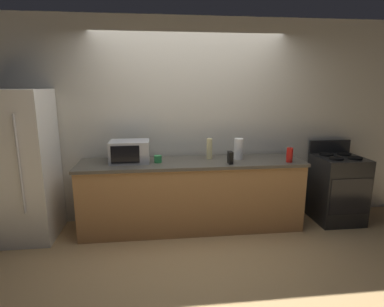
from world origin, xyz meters
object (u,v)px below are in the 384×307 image
object	(u,v)px
paper_towel_roll	(238,149)
cordless_phone	(230,158)
refrigerator	(21,166)
microwave	(130,151)
bottle_hand_soap	(209,149)
stove_range	(337,188)
bottle_hot_sauce	(290,155)
mug_green	(158,159)

from	to	relation	value
paper_towel_roll	cordless_phone	distance (m)	0.28
cordless_phone	paper_towel_roll	bearing A→B (deg)	52.60
refrigerator	microwave	bearing A→B (deg)	2.16
paper_towel_roll	microwave	bearing A→B (deg)	-179.91
refrigerator	bottle_hand_soap	xyz separation A→B (m)	(2.29, 0.11, 0.13)
stove_range	paper_towel_roll	distance (m)	1.50
bottle_hot_sauce	bottle_hand_soap	bearing A→B (deg)	162.91
stove_range	paper_towel_roll	world-z (taller)	paper_towel_roll
microwave	paper_towel_roll	size ratio (longest dim) A/B	1.78
bottle_hot_sauce	microwave	bearing A→B (deg)	173.24
paper_towel_roll	bottle_hand_soap	distance (m)	0.38
microwave	bottle_hot_sauce	world-z (taller)	microwave
refrigerator	microwave	xyz separation A→B (m)	(1.28, 0.05, 0.13)
cordless_phone	bottle_hot_sauce	bearing A→B (deg)	-2.69
refrigerator	stove_range	bearing A→B (deg)	0.00
refrigerator	bottle_hot_sauce	bearing A→B (deg)	-3.27
refrigerator	stove_range	xyz separation A→B (m)	(4.05, 0.00, -0.44)
microwave	bottle_hot_sauce	bearing A→B (deg)	-6.76
bottle_hand_soap	bottle_hot_sauce	world-z (taller)	bottle_hand_soap
mug_green	bottle_hot_sauce	bearing A→B (deg)	-5.98
paper_towel_roll	cordless_phone	bearing A→B (deg)	-125.87
bottle_hot_sauce	mug_green	bearing A→B (deg)	174.02
bottle_hot_sauce	mug_green	world-z (taller)	bottle_hot_sauce
refrigerator	mug_green	world-z (taller)	refrigerator
mug_green	refrigerator	bearing A→B (deg)	179.46
microwave	paper_towel_roll	bearing A→B (deg)	0.09
stove_range	bottle_hot_sauce	world-z (taller)	bottle_hot_sauce
microwave	cordless_phone	world-z (taller)	microwave
stove_range	microwave	bearing A→B (deg)	179.01
stove_range	bottle_hand_soap	size ratio (longest dim) A/B	4.02
refrigerator	bottle_hot_sauce	xyz separation A→B (m)	(3.25, -0.19, 0.09)
stove_range	mug_green	distance (m)	2.48
stove_range	microwave	size ratio (longest dim) A/B	2.25
paper_towel_roll	bottle_hot_sauce	bearing A→B (deg)	-21.83
stove_range	microwave	distance (m)	2.83
bottle_hot_sauce	refrigerator	bearing A→B (deg)	176.73
microwave	bottle_hand_soap	world-z (taller)	microwave
paper_towel_roll	mug_green	distance (m)	1.05
stove_range	cordless_phone	bearing A→B (deg)	-173.70
stove_range	microwave	world-z (taller)	microwave
bottle_hand_soap	stove_range	bearing A→B (deg)	-3.56
bottle_hot_sauce	mug_green	distance (m)	1.64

